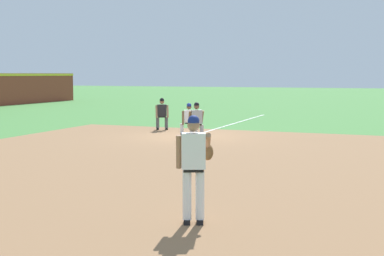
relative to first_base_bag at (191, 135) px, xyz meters
name	(u,v)px	position (x,y,z in m)	size (l,w,h in m)	color
ground_plane	(191,137)	(0.00, 0.00, -0.04)	(160.00, 160.00, 0.00)	#47843D
infield_dirt_patch	(191,162)	(-5.94, -2.37, -0.04)	(18.00, 18.00, 0.01)	#936B47
foul_line_stripe	(235,123)	(6.26, 0.00, -0.04)	(12.52, 0.10, 0.00)	white
first_base_bag	(191,135)	(0.00, 0.00, 0.00)	(0.38, 0.38, 0.09)	white
baseball	(187,154)	(-4.65, -1.71, -0.01)	(0.07, 0.07, 0.07)	white
pitcher	(194,162)	(-11.83, -4.75, 1.01)	(0.82, 0.60, 1.86)	black
first_baseman	(189,118)	(0.50, 0.25, 0.69)	(0.85, 0.96, 1.34)	black
baserunner	(197,119)	(-0.91, -0.61, 0.75)	(0.64, 0.68, 1.46)	black
umpire	(162,113)	(1.96, 2.17, 0.75)	(0.61, 0.67, 1.46)	black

